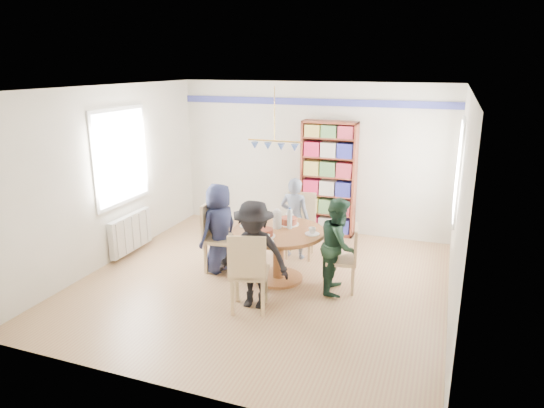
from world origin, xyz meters
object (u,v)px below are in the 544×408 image
at_px(chair_near, 248,269).
at_px(chair_left, 216,233).
at_px(chair_far, 301,222).
at_px(person_left, 219,228).
at_px(person_right, 339,245).
at_px(person_near, 254,255).
at_px(chair_right, 347,256).
at_px(person_far, 295,218).
at_px(dining_table, 279,243).
at_px(radiator, 131,233).
at_px(bookshelf, 328,180).

bearing_deg(chair_near, chair_left, 132.73).
xyz_separation_m(chair_far, person_left, (-0.95, -1.02, 0.11)).
height_order(person_right, person_near, person_near).
distance_m(chair_right, person_far, 1.36).
bearing_deg(dining_table, radiator, 177.11).
bearing_deg(chair_near, person_far, 90.43).
bearing_deg(person_left, dining_table, 109.58).
distance_m(person_left, person_right, 1.80).
relative_size(chair_left, person_left, 0.77).
bearing_deg(chair_near, dining_table, 88.37).
relative_size(chair_far, person_right, 0.78).
bearing_deg(person_right, chair_near, 130.50).
bearing_deg(bookshelf, person_far, -99.53).
bearing_deg(person_left, radiator, -74.45).
relative_size(person_right, person_far, 1.00).
height_order(chair_right, bookshelf, bookshelf).
distance_m(chair_left, person_right, 1.88).
height_order(chair_left, person_left, person_left).
distance_m(radiator, chair_right, 3.59).
relative_size(chair_near, person_near, 0.75).
bearing_deg(chair_left, bookshelf, 61.44).
xyz_separation_m(person_left, person_far, (0.89, 0.88, -0.02)).
bearing_deg(person_right, person_near, 125.03).
bearing_deg(chair_far, chair_right, -46.60).
xyz_separation_m(chair_near, person_near, (0.00, 0.17, 0.12)).
relative_size(dining_table, person_left, 0.97).
bearing_deg(chair_left, chair_right, -0.41).
relative_size(radiator, chair_left, 0.97).
bearing_deg(chair_near, chair_right, 45.71).
xyz_separation_m(chair_near, bookshelf, (0.20, 3.20, 0.43)).
height_order(person_left, person_right, person_left).
height_order(chair_far, chair_near, chair_near).
xyz_separation_m(chair_near, person_right, (0.90, 0.98, 0.08)).
bearing_deg(person_far, person_left, 48.79).
relative_size(chair_far, person_far, 0.78).
height_order(dining_table, chair_near, chair_near).
bearing_deg(radiator, dining_table, -2.89).
bearing_deg(radiator, person_left, -4.33).
bearing_deg(chair_left, person_left, -10.31).
height_order(chair_far, person_left, person_left).
distance_m(chair_left, bookshelf, 2.49).
bearing_deg(chair_far, person_left, -132.82).
distance_m(chair_far, person_far, 0.18).
distance_m(dining_table, person_far, 0.89).
distance_m(person_far, person_near, 1.74).
relative_size(chair_right, bookshelf, 0.45).
distance_m(chair_near, person_far, 1.92).
relative_size(dining_table, person_right, 0.99).
relative_size(radiator, person_near, 0.71).
distance_m(person_left, bookshelf, 2.46).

